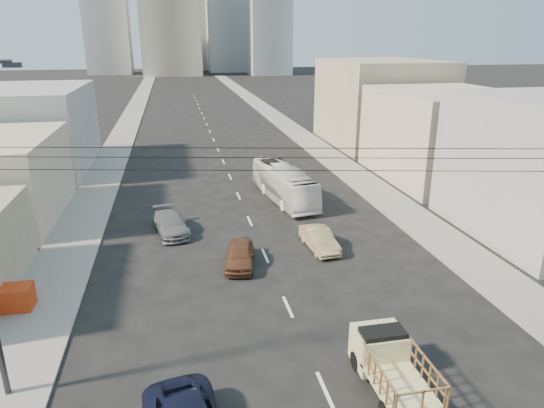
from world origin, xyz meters
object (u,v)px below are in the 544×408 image
object	(u,v)px
flatbed_pickup	(391,362)
sedan_grey	(171,223)
sedan_brown	(240,255)
city_bus	(284,183)
sedan_tan	(319,239)
crate_stack	(13,298)

from	to	relation	value
flatbed_pickup	sedan_grey	bearing A→B (deg)	114.87
flatbed_pickup	sedan_brown	xyz separation A→B (m)	(-4.09, 11.34, -0.42)
city_bus	sedan_grey	xyz separation A→B (m)	(-9.03, -5.43, -0.70)
sedan_tan	crate_stack	bearing A→B (deg)	-171.41
flatbed_pickup	crate_stack	size ratio (longest dim) A/B	2.45
city_bus	sedan_tan	xyz separation A→B (m)	(-0.00, -9.93, -0.73)
city_bus	sedan_grey	distance (m)	10.56
sedan_tan	crate_stack	size ratio (longest dim) A/B	2.18
city_bus	crate_stack	size ratio (longest dim) A/B	5.49
sedan_brown	crate_stack	bearing A→B (deg)	-155.65
sedan_brown	crate_stack	distance (m)	11.66
crate_stack	sedan_grey	bearing A→B (deg)	48.87
flatbed_pickup	sedan_grey	distance (m)	18.93
sedan_tan	sedan_brown	bearing A→B (deg)	-170.72
flatbed_pickup	sedan_grey	xyz separation A→B (m)	(-7.96, 17.17, -0.41)
flatbed_pickup	sedan_brown	bearing A→B (deg)	109.83
sedan_grey	crate_stack	bearing A→B (deg)	-141.08
flatbed_pickup	sedan_grey	world-z (taller)	flatbed_pickup
flatbed_pickup	city_bus	size ratio (longest dim) A/B	0.45
flatbed_pickup	sedan_brown	distance (m)	12.06
sedan_tan	city_bus	bearing A→B (deg)	84.78
flatbed_pickup	sedan_brown	size ratio (longest dim) A/B	1.11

